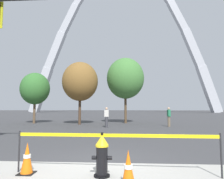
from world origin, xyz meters
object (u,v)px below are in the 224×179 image
at_px(traffic_cone_by_hydrant, 27,159).
at_px(pedestrian_walking_left, 107,117).
at_px(pedestrian_standing_center, 169,117).
at_px(traffic_cone_mid_sidewalk, 128,170).
at_px(fire_hydrant, 102,156).
at_px(monument_arch, 123,43).

relative_size(traffic_cone_by_hydrant, pedestrian_walking_left, 0.46).
bearing_deg(pedestrian_standing_center, traffic_cone_mid_sidewalk, -104.83).
bearing_deg(traffic_cone_by_hydrant, traffic_cone_mid_sidewalk, -16.98).
distance_m(fire_hydrant, monument_arch, 67.57).
distance_m(fire_hydrant, traffic_cone_mid_sidewalk, 0.88).
height_order(pedestrian_walking_left, pedestrian_standing_center, same).
height_order(traffic_cone_mid_sidewalk, pedestrian_walking_left, pedestrian_walking_left).
height_order(traffic_cone_by_hydrant, traffic_cone_mid_sidewalk, same).
distance_m(traffic_cone_mid_sidewalk, pedestrian_walking_left, 12.49).
bearing_deg(traffic_cone_by_hydrant, pedestrian_walking_left, 85.90).
relative_size(traffic_cone_by_hydrant, monument_arch, 0.01).
height_order(traffic_cone_by_hydrant, pedestrian_standing_center, pedestrian_standing_center).
distance_m(traffic_cone_by_hydrant, traffic_cone_mid_sidewalk, 2.48).
xyz_separation_m(traffic_cone_by_hydrant, monument_arch, (1.58, 63.50, 22.99)).
xyz_separation_m(monument_arch, pedestrian_standing_center, (4.34, -50.84, -22.53)).
bearing_deg(monument_arch, pedestrian_walking_left, -90.82).
xyz_separation_m(monument_arch, pedestrian_walking_left, (-0.74, -51.84, -22.53)).
bearing_deg(traffic_cone_mid_sidewalk, monument_arch, 90.71).
relative_size(fire_hydrant, monument_arch, 0.02).
distance_m(traffic_cone_by_hydrant, pedestrian_walking_left, 11.70).
bearing_deg(pedestrian_standing_center, monument_arch, 94.88).
height_order(fire_hydrant, pedestrian_standing_center, pedestrian_standing_center).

